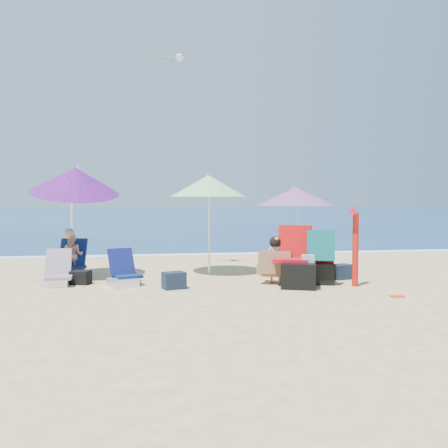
{
  "coord_description": "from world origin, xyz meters",
  "views": [
    {
      "loc": [
        -1.59,
        -7.98,
        1.58
      ],
      "look_at": [
        -0.3,
        1.0,
        1.1
      ],
      "focal_mm": 37.78,
      "sensor_mm": 36.0,
      "label": 1
    }
  ],
  "objects": [
    {
      "name": "bag_tan",
      "position": [
        0.6,
        1.48,
        0.12
      ],
      "size": [
        0.31,
        0.25,
        0.25
      ],
      "color": "tan",
      "rests_on": "ground"
    },
    {
      "name": "person_left",
      "position": [
        -3.29,
        1.87,
        0.45
      ],
      "size": [
        0.6,
        0.73,
        0.98
      ],
      "color": "tan",
      "rests_on": "ground"
    },
    {
      "name": "camp_chair_left",
      "position": [
        0.91,
        0.15,
        0.33
      ],
      "size": [
        0.84,
        0.95,
        1.1
      ],
      "color": "#B50C1B",
      "rests_on": "ground"
    },
    {
      "name": "bag_navy_b",
      "position": [
        2.04,
        0.85,
        0.14
      ],
      "size": [
        0.45,
        0.38,
        0.29
      ],
      "color": "#162131",
      "rests_on": "ground"
    },
    {
      "name": "bag_navy_a",
      "position": [
        -1.29,
        0.29,
        0.15
      ],
      "size": [
        0.45,
        0.38,
        0.3
      ],
      "color": "#172232",
      "rests_on": "ground"
    },
    {
      "name": "seagull",
      "position": [
        -1.06,
        2.71,
        4.73
      ],
      "size": [
        0.74,
        0.44,
        0.14
      ],
      "color": "white"
    },
    {
      "name": "umbrella_turquoise",
      "position": [
        1.27,
        1.46,
        1.64
      ],
      "size": [
        2.1,
        2.1,
        1.86
      ],
      "color": "white",
      "rests_on": "ground"
    },
    {
      "name": "ground",
      "position": [
        0.0,
        0.0,
        0.0
      ],
      "size": [
        120.0,
        120.0,
        0.0
      ],
      "color": "#D8BC84",
      "rests_on": "ground"
    },
    {
      "name": "furled_umbrella",
      "position": [
        1.95,
        0.06,
        0.81
      ],
      "size": [
        0.26,
        0.24,
        1.48
      ],
      "color": "red",
      "rests_on": "ground"
    },
    {
      "name": "orange_item",
      "position": [
        2.24,
        -0.95,
        0.02
      ],
      "size": [
        0.23,
        0.12,
        0.03
      ],
      "color": "#DA5017",
      "rests_on": "ground"
    },
    {
      "name": "camp_chair_right",
      "position": [
        1.4,
        0.43,
        0.37
      ],
      "size": [
        0.8,
        0.88,
        1.02
      ],
      "color": "#9D0B0B",
      "rests_on": "ground"
    },
    {
      "name": "person_center",
      "position": [
        0.59,
        0.52,
        0.43
      ],
      "size": [
        0.67,
        0.63,
        0.89
      ],
      "color": "tan",
      "rests_on": "ground"
    },
    {
      "name": "chair_navy",
      "position": [
        -2.2,
        0.71,
        0.18
      ],
      "size": [
        0.68,
        0.79,
        0.66
      ],
      "color": "#0D1F4B",
      "rests_on": "ground"
    },
    {
      "name": "chair_rainbow",
      "position": [
        -3.41,
        0.9,
        0.17
      ],
      "size": [
        0.58,
        0.62,
        0.66
      ],
      "color": "#D4564A",
      "rests_on": "ground"
    },
    {
      "name": "umbrella_blue",
      "position": [
        -3.18,
        1.71,
        1.95
      ],
      "size": [
        2.16,
        2.21,
        2.39
      ],
      "color": "white",
      "rests_on": "ground"
    },
    {
      "name": "foam",
      "position": [
        0.0,
        5.1,
        0.02
      ],
      "size": [
        120.0,
        0.5,
        0.04
      ],
      "color": "white",
      "rests_on": "ground"
    },
    {
      "name": "sea",
      "position": [
        0.0,
        45.0,
        -0.05
      ],
      "size": [
        120.0,
        80.0,
        0.12
      ],
      "color": "navy",
      "rests_on": "ground"
    },
    {
      "name": "umbrella_striped",
      "position": [
        -0.51,
        1.86,
        1.86
      ],
      "size": [
        2.11,
        2.11,
        2.12
      ],
      "color": "white",
      "rests_on": "ground"
    },
    {
      "name": "bag_black_a",
      "position": [
        -3.0,
        0.99,
        0.13
      ],
      "size": [
        0.41,
        0.35,
        0.25
      ],
      "color": "black",
      "rests_on": "ground"
    }
  ]
}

